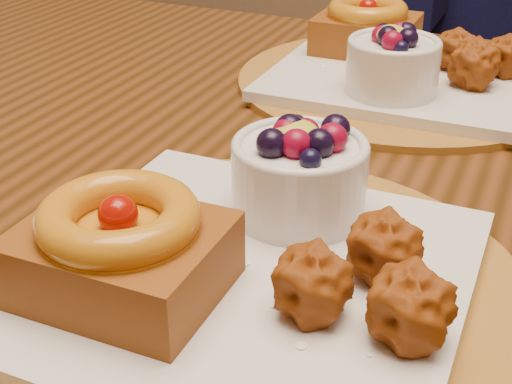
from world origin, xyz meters
TOP-DOWN VIEW (x-y plane):
  - dining_table at (-0.03, -0.09)m, footprint 1.60×0.90m
  - place_setting_near at (-0.03, -0.30)m, footprint 0.38×0.38m
  - place_setting_far at (-0.03, 0.13)m, footprint 0.38×0.38m

SIDE VIEW (x-z plane):
  - dining_table at x=-0.03m, z-range 0.30..1.06m
  - place_setting_far at x=-0.03m, z-range 0.74..0.83m
  - place_setting_near at x=-0.03m, z-range 0.74..0.83m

